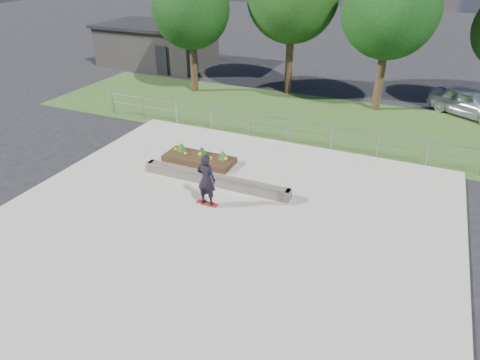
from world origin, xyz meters
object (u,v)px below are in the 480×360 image
(grind_ledge, at_px, (215,180))
(parked_car, at_px, (470,103))
(skateboarder, at_px, (206,180))
(planter_bed, at_px, (200,158))

(grind_ledge, xyz_separation_m, parked_car, (9.01, 12.45, 0.47))
(skateboarder, bearing_deg, grind_ledge, 106.20)
(planter_bed, bearing_deg, grind_ledge, -45.70)
(grind_ledge, distance_m, planter_bed, 2.14)
(planter_bed, height_order, skateboarder, skateboarder)
(grind_ledge, xyz_separation_m, skateboarder, (0.41, -1.43, 0.81))
(skateboarder, xyz_separation_m, parked_car, (8.59, 13.88, -0.34))
(grind_ledge, distance_m, parked_car, 15.37)
(grind_ledge, height_order, parked_car, parked_car)
(skateboarder, relative_size, parked_car, 0.45)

